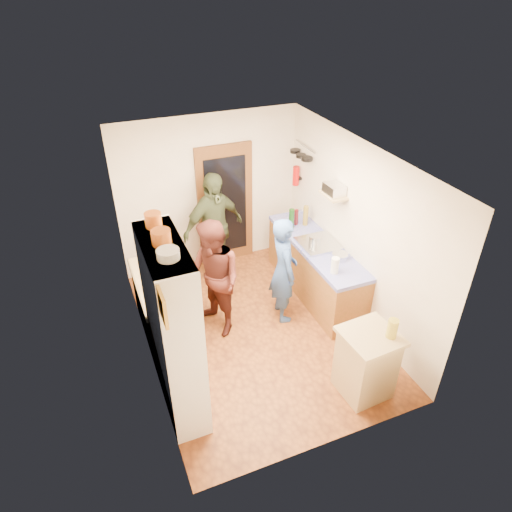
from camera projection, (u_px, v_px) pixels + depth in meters
floor at (256, 331)px, 6.59m from camera, size 3.00×4.00×0.02m
ceiling at (256, 157)px, 5.17m from camera, size 3.00×4.00×0.02m
wall_back at (210, 193)px, 7.45m from camera, size 3.00×0.02×2.60m
wall_front at (337, 360)px, 4.32m from camera, size 3.00×0.02×2.60m
wall_left at (138, 280)px, 5.40m from camera, size 0.02×4.00×2.60m
wall_right at (356, 232)px, 6.36m from camera, size 0.02×4.00×2.60m
door_frame at (225, 205)px, 7.63m from camera, size 0.95×0.06×2.10m
door_glass at (226, 206)px, 7.60m from camera, size 0.70×0.02×1.70m
hutch_body at (174, 331)px, 4.95m from camera, size 0.40×1.20×2.20m
hutch_top_shelf at (163, 246)px, 4.37m from camera, size 0.40×1.14×0.04m
plate_stack at (168, 254)px, 4.13m from camera, size 0.21×0.21×0.09m
orange_pot_a at (161, 237)px, 4.32m from camera, size 0.19×0.19×0.15m
orange_pot_b at (153, 220)px, 4.62m from camera, size 0.17×0.17×0.15m
left_counter_base at (164, 309)px, 6.32m from camera, size 0.60×1.40×0.85m
left_counter_top at (160, 283)px, 6.08m from camera, size 0.64×1.44×0.05m
toaster at (171, 295)px, 5.68m from camera, size 0.25×0.19×0.17m
kettle at (158, 282)px, 5.91m from camera, size 0.19×0.19×0.17m
orange_bowl at (163, 271)px, 6.20m from camera, size 0.20×0.20×0.08m
chopping_board at (154, 261)px, 6.46m from camera, size 0.35×0.29×0.02m
right_counter_base at (315, 270)px, 7.13m from camera, size 0.60×2.20×0.84m
right_counter_top at (317, 246)px, 6.89m from camera, size 0.62×2.22×0.06m
hob at (318, 244)px, 6.84m from camera, size 0.55×0.58×0.04m
pot_on_hob at (315, 239)px, 6.79m from camera, size 0.19×0.19×0.12m
bottle_a at (291, 219)px, 7.19m from camera, size 0.09×0.09×0.33m
bottle_b at (296, 217)px, 7.32m from camera, size 0.07×0.07×0.26m
bottle_c at (306, 216)px, 7.29m from camera, size 0.10×0.10×0.33m
paper_towel at (335, 265)px, 6.17m from camera, size 0.12×0.12×0.24m
mixing_bowl at (340, 256)px, 6.50m from camera, size 0.29×0.29×0.09m
island_base at (366, 365)px, 5.44m from camera, size 0.58×0.58×0.86m
island_top at (371, 336)px, 5.19m from camera, size 0.66×0.66×0.05m
cutting_board at (365, 334)px, 5.21m from camera, size 0.37×0.30×0.02m
oil_jar at (392, 328)px, 5.09m from camera, size 0.13×0.13×0.24m
pan_rail at (305, 147)px, 7.13m from camera, size 0.02×0.65×0.02m
pan_hang_a at (307, 159)px, 7.04m from camera, size 0.18×0.18×0.05m
pan_hang_b at (301, 156)px, 7.21m from camera, size 0.16×0.16×0.05m
pan_hang_c at (295, 151)px, 7.36m from camera, size 0.17×0.17×0.05m
wall_shelf at (334, 195)px, 6.45m from camera, size 0.26×0.42×0.03m
radio at (334, 189)px, 6.40m from camera, size 0.23×0.31×0.15m
ext_bracket at (299, 178)px, 7.59m from camera, size 0.06×0.10×0.04m
fire_extinguisher at (296, 176)px, 7.55m from camera, size 0.11×0.11×0.32m
picture_frame at (163, 307)px, 3.80m from camera, size 0.03×0.25×0.30m
person_hob at (286, 270)px, 6.44m from camera, size 0.47×0.64×1.62m
person_left at (214, 278)px, 6.21m from camera, size 0.89×1.00×1.72m
person_back at (215, 229)px, 7.19m from camera, size 1.19×0.77×1.87m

